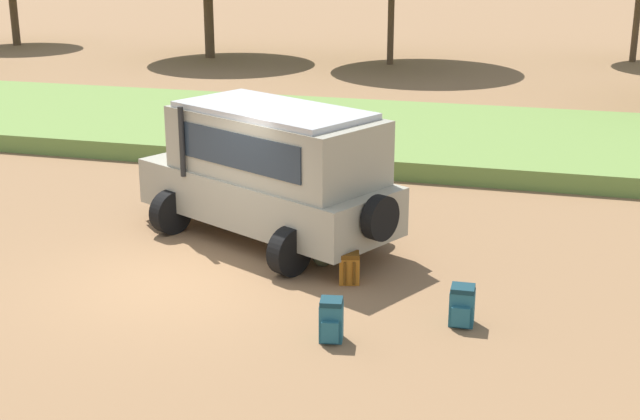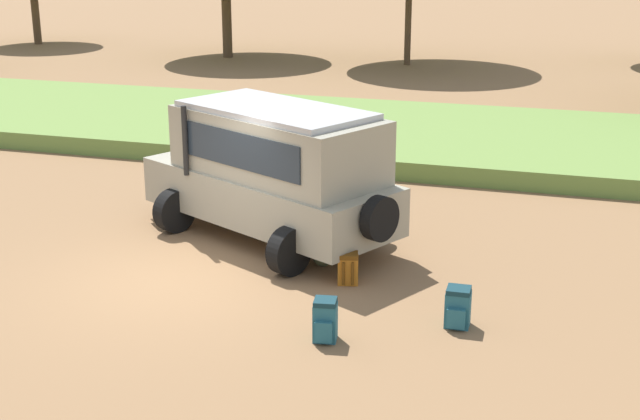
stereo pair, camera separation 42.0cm
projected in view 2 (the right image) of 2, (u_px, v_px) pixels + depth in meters
name	position (u px, v px, depth m)	size (l,w,h in m)	color
ground_plane	(178.00, 278.00, 14.31)	(320.00, 320.00, 0.00)	olive
grass_bank	(345.00, 131.00, 23.40)	(120.00, 7.00, 0.44)	olive
safari_vehicle	(273.00, 170.00, 15.68)	(5.34, 3.95, 2.44)	gray
backpack_beside_front_wheel	(325.00, 321.00, 12.10)	(0.36, 0.43, 0.60)	#235B6B
backpack_cluster_center	(348.00, 268.00, 14.06)	(0.37, 0.43, 0.51)	#B26619
backpack_near_rear_wheel	(458.00, 308.00, 12.53)	(0.36, 0.43, 0.58)	#235B6B
duffel_bag_low_black_case	(322.00, 250.00, 15.04)	(0.53, 0.88, 0.44)	#4C5133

